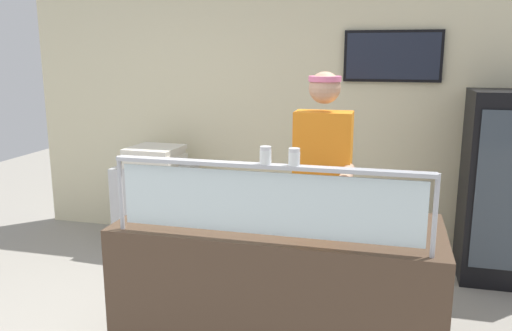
{
  "coord_description": "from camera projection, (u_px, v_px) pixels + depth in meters",
  "views": [
    {
      "loc": [
        1.47,
        -2.34,
        1.88
      ],
      "look_at": [
        0.75,
        0.42,
        1.26
      ],
      "focal_mm": 36.49,
      "sensor_mm": 36.0,
      "label": 1
    }
  ],
  "objects": [
    {
      "name": "ground_plane",
      "position": [
        296.0,
        322.0,
        3.7
      ],
      "size": [
        12.0,
        12.0,
        0.0
      ],
      "primitive_type": "plane",
      "color": "gray",
      "rests_on": "ground"
    },
    {
      "name": "serving_counter",
      "position": [
        278.0,
        300.0,
        3.02
      ],
      "size": [
        1.79,
        0.77,
        0.95
      ],
      "primitive_type": "cube",
      "color": "#4C3828",
      "rests_on": "ground"
    },
    {
      "name": "pizza_tray",
      "position": [
        292.0,
        216.0,
        2.97
      ],
      "size": [
        0.43,
        0.43,
        0.04
      ],
      "color": "#9EA0A8",
      "rests_on": "serving_counter"
    },
    {
      "name": "worker_figure",
      "position": [
        323.0,
        184.0,
        3.52
      ],
      "size": [
        0.41,
        0.5,
        1.76
      ],
      "color": "#23232D",
      "rests_on": "ground"
    },
    {
      "name": "pepper_flake_shaker",
      "position": [
        294.0,
        158.0,
        2.48
      ],
      "size": [
        0.06,
        0.06,
        0.08
      ],
      "color": "white",
      "rests_on": "sneeze_guard"
    },
    {
      "name": "prep_shelf",
      "position": [
        157.0,
        206.0,
        5.08
      ],
      "size": [
        0.7,
        0.55,
        0.82
      ],
      "primitive_type": "cube",
      "color": "#B7BABF",
      "rests_on": "ground"
    },
    {
      "name": "drink_fridge",
      "position": [
        509.0,
        188.0,
        4.27
      ],
      "size": [
        0.71,
        0.6,
        1.59
      ],
      "color": "black",
      "rests_on": "ground"
    },
    {
      "name": "sneeze_guard",
      "position": [
        266.0,
        192.0,
        2.55
      ],
      "size": [
        1.61,
        0.06,
        0.4
      ],
      "color": "#B2B5BC",
      "rests_on": "serving_counter"
    },
    {
      "name": "pizza_server",
      "position": [
        284.0,
        213.0,
        2.96
      ],
      "size": [
        0.08,
        0.28,
        0.01
      ],
      "primitive_type": "cube",
      "rotation": [
        0.0,
        0.0,
        -0.03
      ],
      "color": "#ADAFB7",
      "rests_on": "pizza_tray"
    },
    {
      "name": "shop_rear_unit",
      "position": [
        330.0,
        108.0,
        4.95
      ],
      "size": [
        6.19,
        0.13,
        2.7
      ],
      "color": "beige",
      "rests_on": "ground"
    },
    {
      "name": "pizza_box_stack",
      "position": [
        155.0,
        156.0,
        4.98
      ],
      "size": [
        0.49,
        0.49,
        0.18
      ],
      "color": "silver",
      "rests_on": "prep_shelf"
    },
    {
      "name": "parmesan_shaker",
      "position": [
        266.0,
        156.0,
        2.52
      ],
      "size": [
        0.06,
        0.06,
        0.09
      ],
      "color": "white",
      "rests_on": "sneeze_guard"
    }
  ]
}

